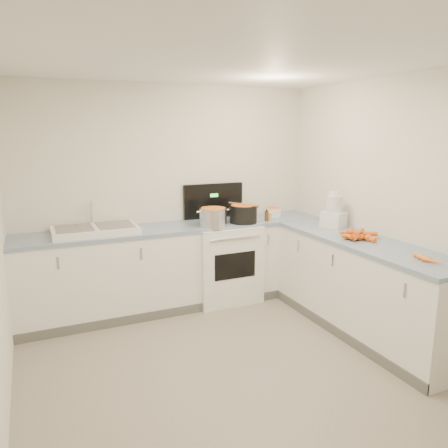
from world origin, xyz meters
name	(u,v)px	position (x,y,z in m)	size (l,w,h in m)	color
floor	(246,378)	(0.00, 0.00, 0.00)	(3.50, 4.00, 0.00)	gray
ceiling	(249,55)	(0.00, 0.00, 2.50)	(3.50, 4.00, 0.00)	silver
wall_back	(169,195)	(0.00, 2.00, 1.25)	(3.50, 2.50, 0.00)	silver
wall_right	(416,212)	(1.75, 0.00, 1.25)	(4.00, 2.50, 0.00)	silver
counter_back	(179,266)	(0.00, 1.70, 0.47)	(3.50, 0.62, 0.94)	white
counter_right	(363,286)	(1.45, 0.30, 0.47)	(0.62, 2.20, 0.94)	white
stove	(223,260)	(0.55, 1.69, 0.47)	(0.76, 0.65, 1.36)	white
sink	(95,230)	(-0.90, 1.70, 0.98)	(0.86, 0.52, 0.31)	white
steel_pot	(213,218)	(0.36, 1.52, 1.03)	(0.30, 0.30, 0.22)	silver
black_pot	(243,215)	(0.75, 1.55, 1.03)	(0.32, 0.32, 0.23)	black
wooden_spoon	(243,204)	(0.75, 1.55, 1.16)	(0.02, 0.02, 0.41)	#AD7A47
mixing_bowl	(273,212)	(1.26, 1.76, 0.99)	(0.23, 0.23, 0.10)	white
extract_bottle	(267,216)	(1.04, 1.52, 1.00)	(0.05, 0.05, 0.12)	#593319
spice_jar	(270,217)	(1.10, 1.56, 0.98)	(0.05, 0.05, 0.08)	#E5B266
food_processor	(334,212)	(1.56, 0.94, 1.11)	(0.26, 0.29, 0.39)	white
carrot_pile	(358,235)	(1.43, 0.40, 0.98)	(0.39, 0.43, 0.09)	orange
peeled_carrots	(428,259)	(1.43, -0.45, 0.96)	(0.12, 0.29, 0.04)	orange
peelings	(77,228)	(-1.08, 1.69, 1.02)	(0.23, 0.23, 0.01)	tan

